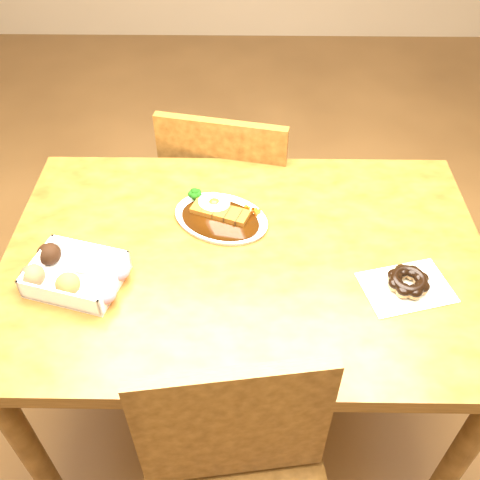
{
  "coord_description": "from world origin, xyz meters",
  "views": [
    {
      "loc": [
        -0.0,
        -0.92,
        1.7
      ],
      "look_at": [
        -0.01,
        -0.01,
        0.81
      ],
      "focal_mm": 40.0,
      "sensor_mm": 36.0,
      "label": 1
    }
  ],
  "objects_px": {
    "katsu_curry_plate": "(220,215)",
    "pon_de_ring": "(408,282)",
    "table": "(246,280)",
    "donut_box": "(76,273)",
    "chair_far": "(231,198)"
  },
  "relations": [
    {
      "from": "table",
      "to": "donut_box",
      "type": "xyz_separation_m",
      "value": [
        -0.39,
        -0.1,
        0.13
      ]
    },
    {
      "from": "table",
      "to": "katsu_curry_plate",
      "type": "relative_size",
      "value": 3.96
    },
    {
      "from": "katsu_curry_plate",
      "to": "pon_de_ring",
      "type": "height_order",
      "value": "katsu_curry_plate"
    },
    {
      "from": "donut_box",
      "to": "pon_de_ring",
      "type": "distance_m",
      "value": 0.77
    },
    {
      "from": "katsu_curry_plate",
      "to": "donut_box",
      "type": "distance_m",
      "value": 0.4
    },
    {
      "from": "katsu_curry_plate",
      "to": "donut_box",
      "type": "relative_size",
      "value": 1.21
    },
    {
      "from": "chair_far",
      "to": "donut_box",
      "type": "xyz_separation_m",
      "value": [
        -0.34,
        -0.63,
        0.3
      ]
    },
    {
      "from": "katsu_curry_plate",
      "to": "pon_de_ring",
      "type": "bearing_deg",
      "value": -27.8
    },
    {
      "from": "table",
      "to": "chair_far",
      "type": "xyz_separation_m",
      "value": [
        -0.05,
        0.54,
        -0.17
      ]
    },
    {
      "from": "chair_far",
      "to": "donut_box",
      "type": "distance_m",
      "value": 0.78
    },
    {
      "from": "chair_far",
      "to": "pon_de_ring",
      "type": "distance_m",
      "value": 0.82
    },
    {
      "from": "chair_far",
      "to": "katsu_curry_plate",
      "type": "distance_m",
      "value": 0.5
    },
    {
      "from": "katsu_curry_plate",
      "to": "table",
      "type": "bearing_deg",
      "value": -61.59
    },
    {
      "from": "donut_box",
      "to": "pon_de_ring",
      "type": "relative_size",
      "value": 1.09
    },
    {
      "from": "katsu_curry_plate",
      "to": "pon_de_ring",
      "type": "xyz_separation_m",
      "value": [
        0.44,
        -0.23,
        0.01
      ]
    }
  ]
}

